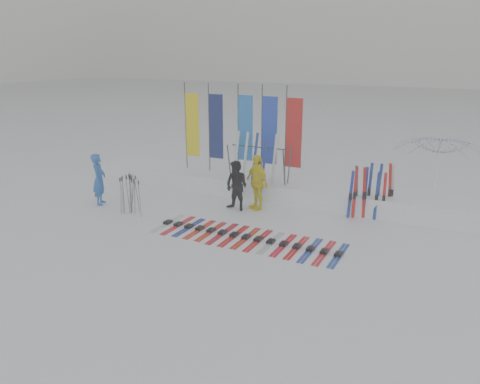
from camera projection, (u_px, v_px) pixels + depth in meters
The scene contains 11 objects.
ground at pixel (206, 243), 12.34m from camera, with size 120.00×120.00×0.00m, color white.
snow_bank at pixel (273, 188), 16.20m from camera, with size 14.00×1.60×0.60m, color white.
person_blue at pixel (99, 179), 15.24m from camera, with size 0.62×0.41×1.69m, color blue.
person_black at pixel (237, 186), 14.69m from camera, with size 0.77×0.60×1.59m, color black.
person_yellow at pixel (257, 182), 14.75m from camera, with size 1.04×0.43×1.78m, color yellow.
tent_canopy at pixel (437, 175), 14.25m from camera, with size 2.69×2.74×2.47m, color white.
ski_row at pixel (246, 237), 12.63m from camera, with size 5.25×1.69×0.07m.
pole_cluster at pixel (130, 194), 14.48m from camera, with size 0.82×0.57×1.25m.
feather_flags at pixel (241, 129), 16.36m from camera, with size 4.53×0.28×3.20m.
ski_rack at pixel (259, 159), 15.70m from camera, with size 2.04×0.80×1.23m.
upright_skis at pixel (371, 192), 14.08m from camera, with size 1.16×0.85×1.65m.
Camera 1 is at (5.84, -9.85, 4.87)m, focal length 35.00 mm.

